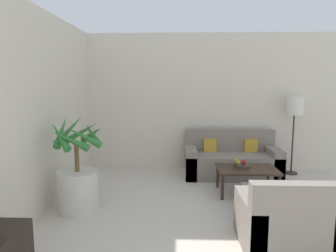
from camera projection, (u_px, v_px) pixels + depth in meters
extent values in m
cube|color=beige|center=(247.00, 103.00, 5.94)|extent=(7.91, 0.06, 2.70)
cylinder|color=beige|center=(78.00, 191.00, 4.05)|extent=(0.54, 0.54, 0.55)
cylinder|color=brown|center=(77.00, 158.00, 3.98)|extent=(0.06, 0.06, 0.36)
cone|color=#2D7533|center=(92.00, 134.00, 3.93)|extent=(0.10, 0.48, 0.38)
cone|color=#2D7533|center=(92.00, 134.00, 4.10)|extent=(0.43, 0.43, 0.31)
cone|color=#2D7533|center=(81.00, 132.00, 4.16)|extent=(0.50, 0.10, 0.34)
cone|color=#2D7533|center=(69.00, 130.00, 4.07)|extent=(0.39, 0.39, 0.42)
cone|color=#2D7533|center=(62.00, 131.00, 3.94)|extent=(0.10, 0.44, 0.43)
cone|color=#2D7533|center=(60.00, 136.00, 3.79)|extent=(0.42, 0.42, 0.37)
cone|color=#2D7533|center=(69.00, 140.00, 3.71)|extent=(0.51, 0.10, 0.31)
cone|color=#2D7533|center=(84.00, 136.00, 3.78)|extent=(0.42, 0.42, 0.36)
cube|color=gray|center=(231.00, 165.00, 5.58)|extent=(1.73, 0.79, 0.43)
cube|color=gray|center=(229.00, 140.00, 5.84)|extent=(1.73, 0.16, 0.41)
cube|color=gray|center=(191.00, 162.00, 5.60)|extent=(0.20, 0.79, 0.55)
cube|color=gray|center=(273.00, 162.00, 5.55)|extent=(0.20, 0.79, 0.55)
cube|color=gold|center=(210.00, 145.00, 5.75)|extent=(0.24, 0.12, 0.24)
cube|color=gold|center=(251.00, 146.00, 5.72)|extent=(0.24, 0.12, 0.24)
cylinder|color=#2D2823|center=(291.00, 173.00, 5.77)|extent=(0.24, 0.24, 0.03)
cylinder|color=#2D2823|center=(292.00, 144.00, 5.69)|extent=(0.03, 0.03, 1.12)
cylinder|color=silver|center=(295.00, 106.00, 5.59)|extent=(0.31, 0.31, 0.34)
cylinder|color=#38281E|center=(222.00, 187.00, 4.44)|extent=(0.05, 0.05, 0.38)
cylinder|color=#38281E|center=(279.00, 188.00, 4.41)|extent=(0.05, 0.05, 0.38)
cylinder|color=#38281E|center=(218.00, 176.00, 4.97)|extent=(0.05, 0.05, 0.38)
cylinder|color=#38281E|center=(268.00, 177.00, 4.94)|extent=(0.05, 0.05, 0.38)
cube|color=#38281E|center=(247.00, 169.00, 4.66)|extent=(0.92, 0.63, 0.03)
cylinder|color=#42382D|center=(242.00, 166.00, 4.73)|extent=(0.26, 0.26, 0.05)
sphere|color=red|center=(244.00, 162.00, 4.72)|extent=(0.08, 0.08, 0.08)
sphere|color=olive|center=(238.00, 163.00, 4.68)|extent=(0.07, 0.07, 0.07)
sphere|color=orange|center=(237.00, 161.00, 4.77)|extent=(0.07, 0.07, 0.07)
cube|color=gray|center=(284.00, 227.00, 3.15)|extent=(0.91, 0.83, 0.43)
cube|color=gray|center=(299.00, 203.00, 2.76)|extent=(0.91, 0.16, 0.39)
cube|color=gray|center=(249.00, 222.00, 3.16)|extent=(0.16, 0.83, 0.53)
cube|color=gray|center=(321.00, 223.00, 3.13)|extent=(0.16, 0.83, 0.53)
cube|color=gray|center=(264.00, 201.00, 3.97)|extent=(0.53, 0.53, 0.34)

